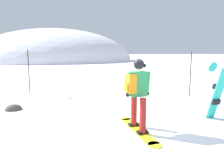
{
  "coord_description": "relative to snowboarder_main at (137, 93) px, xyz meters",
  "views": [
    {
      "loc": [
        -2.5,
        -3.94,
        1.87
      ],
      "look_at": [
        -0.22,
        2.97,
        1.0
      ],
      "focal_mm": 30.07,
      "sensor_mm": 36.0,
      "label": 1
    }
  ],
  "objects": [
    {
      "name": "ground_plane",
      "position": [
        0.59,
        0.03,
        -0.92
      ],
      "size": [
        300.0,
        300.0,
        0.0
      ],
      "primitive_type": "plane",
      "color": "white"
    },
    {
      "name": "piste_marker_near",
      "position": [
        3.65,
        2.46,
        0.18
      ],
      "size": [
        0.2,
        0.2,
        1.92
      ],
      "color": "black",
      "rests_on": "ground"
    },
    {
      "name": "spare_snowboard",
      "position": [
        2.36,
        -0.04,
        -0.11
      ],
      "size": [
        0.28,
        0.48,
        1.6
      ],
      "color": "#23B7A3",
      "rests_on": "ground"
    },
    {
      "name": "piste_marker_far",
      "position": [
        -2.82,
        5.03,
        0.23
      ],
      "size": [
        0.2,
        0.2,
        2.02
      ],
      "color": "black",
      "rests_on": "ground"
    },
    {
      "name": "snowboarder_main",
      "position": [
        0.0,
        0.0,
        0.0
      ],
      "size": [
        0.64,
        1.84,
        1.71
      ],
      "color": "yellow",
      "rests_on": "ground"
    },
    {
      "name": "ridge_peak_main",
      "position": [
        -0.3,
        39.94,
        -0.92
      ],
      "size": [
        33.13,
        29.82,
        13.83
      ],
      "color": "white",
      "rests_on": "ground"
    },
    {
      "name": "rock_dark",
      "position": [
        -3.11,
        2.73,
        -0.92
      ],
      "size": [
        0.52,
        0.44,
        0.36
      ],
      "color": "#4C4742",
      "rests_on": "ground"
    }
  ]
}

